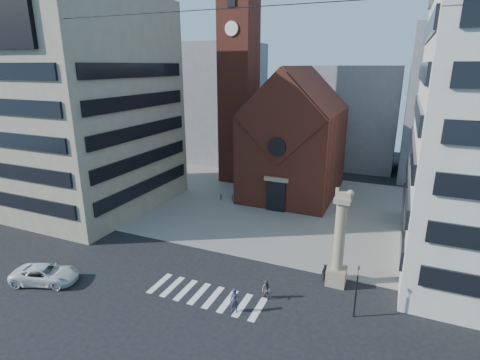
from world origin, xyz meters
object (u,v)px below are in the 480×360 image
Objects in this scene: white_car at (45,274)px; pedestrian_0 at (235,301)px; pedestrian_2 at (325,273)px; lion_column at (339,247)px; pedestrian_1 at (266,290)px; traffic_light at (356,290)px; scooter_0 at (221,196)px.

pedestrian_0 is (16.68, 2.76, 0.20)m from white_car.
white_car is 16.91m from pedestrian_0.
pedestrian_2 is (5.45, 7.00, -0.17)m from pedestrian_0.
white_car is (-23.14, -9.76, -2.68)m from lion_column.
white_car is at bearing -157.13° from lion_column.
pedestrian_0 is 1.19× the size of pedestrian_1.
pedestrian_2 is at bearing 72.50° from pedestrian_1.
pedestrian_1 is at bearing -137.10° from lion_column.
traffic_light is 2.65× the size of pedestrian_2.
lion_column is 1.55× the size of white_car.
pedestrian_2 is at bearing -65.16° from scooter_0.
pedestrian_0 is 1.29× the size of scooter_0.
lion_column is at bearing -68.61° from pedestrian_2.
traffic_light is 25.83m from white_car.
pedestrian_2 reaches higher than scooter_0.
lion_column is 2.02× the size of traffic_light.
traffic_light is 5.21m from pedestrian_2.
white_car is 25.37m from scooter_0.
traffic_light reaches higher than pedestrian_1.
traffic_light reaches higher than white_car.
pedestrian_1 is at bearing -79.38° from scooter_0.
pedestrian_0 reaches higher than pedestrian_1.
traffic_light is 2.85× the size of scooter_0.
scooter_0 is (-12.04, 22.17, -0.53)m from pedestrian_0.
pedestrian_1 is 1.01× the size of pedestrian_2.
pedestrian_2 is at bearing 45.01° from pedestrian_0.
scooter_0 is at bearing 147.73° from pedestrian_1.
pedestrian_1 is at bearing -175.98° from traffic_light.
pedestrian_0 is at bearing -85.71° from scooter_0.
white_car is 3.45× the size of pedestrian_2.
lion_column is at bearing -63.57° from scooter_0.
pedestrian_2 reaches higher than white_car.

